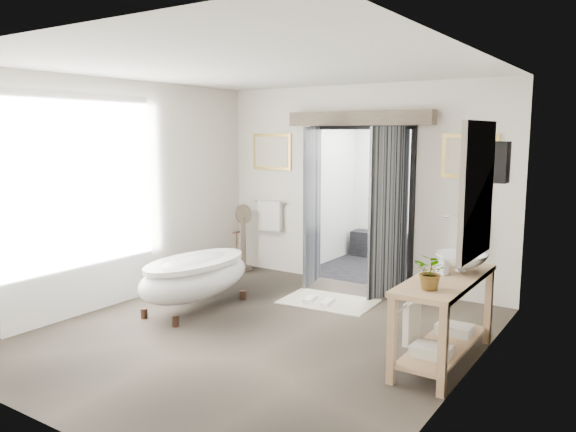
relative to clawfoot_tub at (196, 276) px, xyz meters
The scene contains 13 objects.
ground_plane 1.29m from the clawfoot_tub, 12.98° to the right, with size 5.00×5.00×0.00m, color brown.
room_shell 1.88m from the clawfoot_tub, 18.79° to the right, with size 4.52×5.02×2.91m.
shower_room 3.93m from the clawfoot_tub, 72.31° to the left, with size 2.22×2.01×2.51m.
back_wall_dressing 2.62m from the clawfoot_tub, 59.85° to the left, with size 3.82×0.79×2.52m.
clawfoot_tub is the anchor object (origin of this frame).
vanity 3.14m from the clawfoot_tub, ahead, with size 0.57×1.60×0.85m.
pedestal_mirror 2.05m from the clawfoot_tub, 110.97° to the left, with size 0.32×0.21×1.08m.
rug 1.78m from the clawfoot_tub, 42.83° to the left, with size 1.20×0.80×0.01m, color beige.
slippers 1.63m from the clawfoot_tub, 40.90° to the left, with size 0.41×0.30×0.05m.
basin 3.27m from the clawfoot_tub, ahead, with size 0.52×0.52×0.18m, color white.
plant 3.27m from the clawfoot_tub, ahead, with size 0.29×0.25×0.32m, color gray.
soap_bottle_a 3.15m from the clawfoot_tub, ahead, with size 0.09×0.10×0.21m, color gray.
soap_bottle_b 3.28m from the clawfoot_tub, 14.35° to the left, with size 0.12×0.12×0.15m, color gray.
Camera 1 is at (3.59, -4.83, 2.22)m, focal length 35.00 mm.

